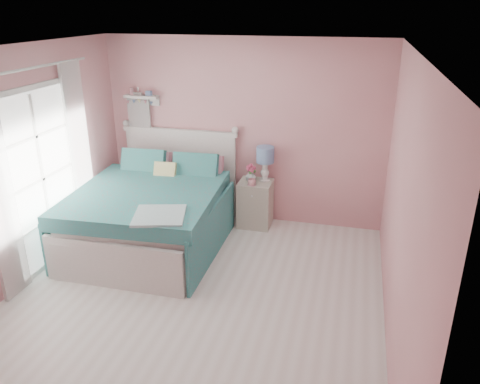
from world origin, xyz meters
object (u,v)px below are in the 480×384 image
at_px(table_lamp, 265,157).
at_px(teacup, 252,182).
at_px(bed, 153,214).
at_px(vase, 251,176).
at_px(nightstand, 255,203).

height_order(table_lamp, teacup, table_lamp).
xyz_separation_m(bed, vase, (1.11, 0.89, 0.32)).
bearing_deg(vase, teacup, -71.21).
bearing_deg(teacup, bed, -147.41).
height_order(bed, vase, bed).
bearing_deg(table_lamp, vase, -159.05).
relative_size(bed, nightstand, 3.44).
relative_size(nightstand, table_lamp, 1.34).
xyz_separation_m(table_lamp, vase, (-0.19, -0.07, -0.27)).
distance_m(table_lamp, vase, 0.33).
distance_m(nightstand, vase, 0.41).
height_order(bed, nightstand, bed).
relative_size(bed, vase, 14.73).
xyz_separation_m(table_lamp, teacup, (-0.14, -0.22, -0.30)).
relative_size(table_lamp, vase, 3.18).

